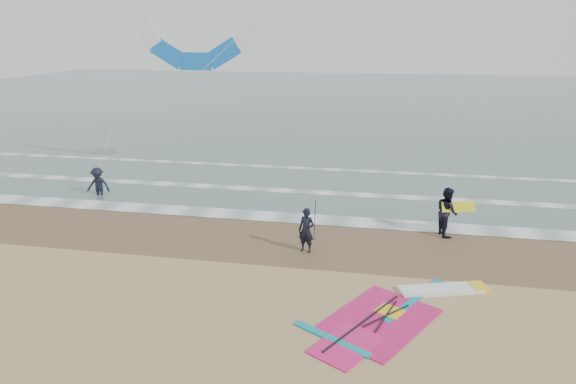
% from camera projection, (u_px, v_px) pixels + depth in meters
% --- Properties ---
extents(ground, '(120.00, 120.00, 0.00)m').
position_uv_depth(ground, '(270.00, 323.00, 14.05)').
color(ground, tan).
rests_on(ground, ground).
extents(sea_water, '(120.00, 80.00, 0.02)m').
position_uv_depth(sea_water, '(361.00, 100.00, 59.04)').
color(sea_water, '#47605E').
rests_on(sea_water, ground).
extents(wet_sand_band, '(120.00, 5.00, 0.01)m').
position_uv_depth(wet_sand_band, '(304.00, 240.00, 19.67)').
color(wet_sand_band, brown).
rests_on(wet_sand_band, ground).
extents(foam_waterline, '(120.00, 9.15, 0.02)m').
position_uv_depth(foam_waterline, '(319.00, 203.00, 23.83)').
color(foam_waterline, white).
rests_on(foam_waterline, ground).
extents(windsurf_rig, '(5.58, 5.28, 0.13)m').
position_uv_depth(windsurf_rig, '(398.00, 312.00, 14.53)').
color(windsurf_rig, white).
rests_on(windsurf_rig, ground).
extents(person_standing, '(0.69, 0.56, 1.66)m').
position_uv_depth(person_standing, '(306.00, 230.00, 18.34)').
color(person_standing, black).
rests_on(person_standing, ground).
extents(person_walking, '(0.97, 1.11, 1.93)m').
position_uv_depth(person_walking, '(447.00, 212.00, 19.86)').
color(person_walking, black).
rests_on(person_walking, ground).
extents(person_wading, '(1.17, 0.72, 1.76)m').
position_uv_depth(person_wading, '(97.00, 178.00, 24.66)').
color(person_wading, black).
rests_on(person_wading, ground).
extents(held_pole, '(0.17, 0.86, 1.82)m').
position_uv_depth(held_pole, '(315.00, 221.00, 18.18)').
color(held_pole, black).
rests_on(held_pole, ground).
extents(carried_kiteboard, '(1.30, 0.51, 0.39)m').
position_uv_depth(carried_kiteboard, '(459.00, 207.00, 19.62)').
color(carried_kiteboard, yellow).
rests_on(carried_kiteboard, ground).
extents(surf_kite, '(7.09, 4.41, 7.46)m').
position_uv_depth(surf_kite, '(194.00, 46.00, 26.25)').
color(surf_kite, white).
rests_on(surf_kite, ground).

